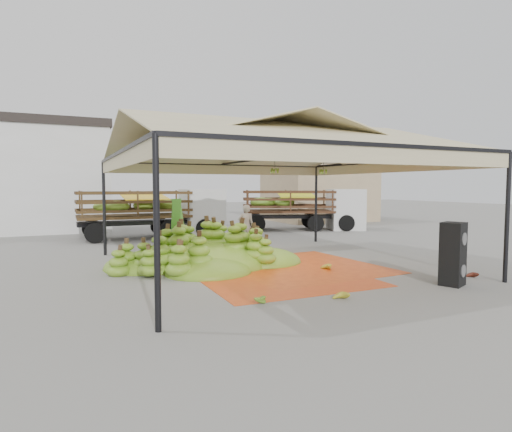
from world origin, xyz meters
name	(u,v)px	position (x,y,z in m)	size (l,w,h in m)	color
ground	(272,266)	(0.00, 0.00, 0.00)	(90.00, 90.00, 0.00)	slate
canopy_tent	(273,146)	(0.00, 0.00, 3.30)	(8.10, 8.10, 4.00)	black
building_tan	(318,188)	(10.00, 13.00, 2.07)	(6.30, 5.30, 4.10)	tan
tarp_left	(282,277)	(-0.46, -1.40, 0.01)	(3.89, 3.71, 0.01)	#D04913
tarp_right	(301,267)	(0.70, -0.38, 0.01)	(3.98, 4.18, 0.01)	#DC5514
banana_heap	(211,243)	(-1.46, 0.93, 0.61)	(5.74, 4.71, 1.23)	#58831B
hand_yellow_a	(324,266)	(1.02, -1.03, 0.11)	(0.50, 0.41, 0.23)	gold
hand_yellow_b	(341,295)	(-0.39, -3.70, 0.10)	(0.45, 0.36, 0.20)	gold
hand_red_a	(452,269)	(3.70, -2.79, 0.11)	(0.47, 0.38, 0.21)	#572C14
hand_red_b	(472,274)	(3.70, -3.37, 0.09)	(0.40, 0.32, 0.18)	#571C13
hand_green	(256,297)	(-1.96, -3.17, 0.11)	(0.47, 0.38, 0.21)	#417518
hanging_bunches	(300,171)	(0.54, -0.54, 2.62)	(1.74, 0.24, 0.20)	#476F17
speaker_stack	(453,254)	(2.64, -3.70, 0.71)	(0.65, 0.61, 1.42)	black
banana_leaves	(179,259)	(-2.06, 2.19, 0.00)	(0.96, 1.36, 3.70)	#3B7B20
vendor	(246,226)	(0.80, 3.64, 0.78)	(0.57, 0.37, 1.56)	gray
truck_left	(158,208)	(-1.41, 8.09, 1.28)	(6.07, 2.16, 2.08)	#4B3719
truck_right	(308,205)	(6.23, 8.24, 1.27)	(6.34, 4.16, 2.06)	#4A2D18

